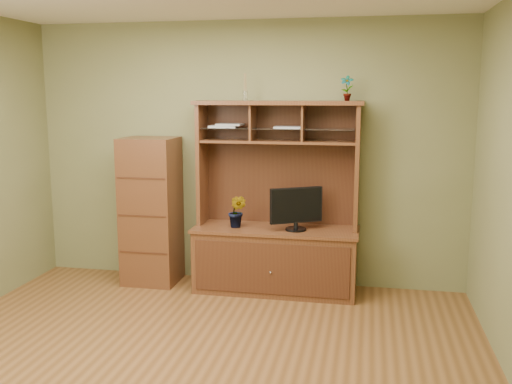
# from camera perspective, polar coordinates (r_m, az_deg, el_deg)

# --- Properties ---
(room) EXTENTS (4.54, 4.04, 2.74)m
(room) POSITION_cam_1_polar(r_m,az_deg,el_deg) (4.01, -7.09, 0.86)
(room) COLOR brown
(room) RESTS_ON ground
(media_hutch) EXTENTS (1.66, 0.61, 1.90)m
(media_hutch) POSITION_cam_1_polar(r_m,az_deg,el_deg) (5.74, 2.02, -4.79)
(media_hutch) COLOR #442813
(media_hutch) RESTS_ON room
(monitor) EXTENTS (0.48, 0.30, 0.42)m
(monitor) POSITION_cam_1_polar(r_m,az_deg,el_deg) (5.55, 4.03, -1.60)
(monitor) COLOR black
(monitor) RESTS_ON media_hutch
(orchid_plant) EXTENTS (0.21, 0.18, 0.33)m
(orchid_plant) POSITION_cam_1_polar(r_m,az_deg,el_deg) (5.67, -1.90, -1.95)
(orchid_plant) COLOR #24551D
(orchid_plant) RESTS_ON media_hutch
(top_plant) EXTENTS (0.14, 0.10, 0.24)m
(top_plant) POSITION_cam_1_polar(r_m,az_deg,el_deg) (5.56, 9.07, 10.23)
(top_plant) COLOR #336B25
(top_plant) RESTS_ON media_hutch
(reed_diffuser) EXTENTS (0.05, 0.05, 0.26)m
(reed_diffuser) POSITION_cam_1_polar(r_m,az_deg,el_deg) (5.69, -1.09, 10.16)
(reed_diffuser) COLOR silver
(reed_diffuser) RESTS_ON media_hutch
(magazines) EXTENTS (0.93, 0.23, 0.04)m
(magazines) POSITION_cam_1_polar(r_m,az_deg,el_deg) (5.70, -1.01, 6.60)
(magazines) COLOR #BCBCC1
(magazines) RESTS_ON media_hutch
(side_cabinet) EXTENTS (0.54, 0.50, 1.52)m
(side_cabinet) POSITION_cam_1_polar(r_m,az_deg,el_deg) (6.04, -10.44, -1.87)
(side_cabinet) COLOR #442813
(side_cabinet) RESTS_ON room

